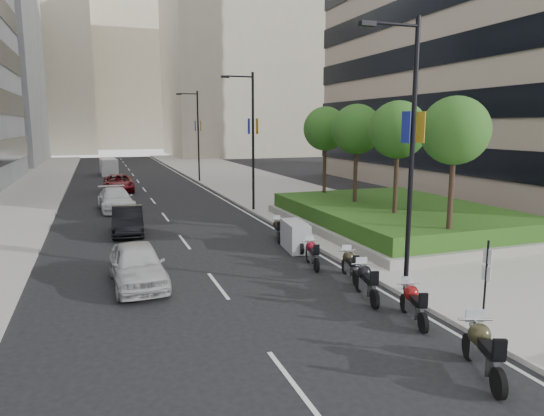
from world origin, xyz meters
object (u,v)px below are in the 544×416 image
lamp_post_2 (197,131)px  motorcycle_3 (350,265)px  lamp_post_1 (251,135)px  motorcycle_6 (278,230)px  car_b (128,220)px  car_c (116,199)px  lamp_post_0 (408,144)px  motorcycle_0 (483,351)px  parking_sign (486,277)px  motorcycle_4 (312,254)px  delivery_van (109,167)px  motorcycle_1 (413,304)px  car_a (137,265)px  motorcycle_2 (366,282)px  car_d (119,183)px  motorcycle_5 (295,236)px

lamp_post_2 → motorcycle_3: lamp_post_2 is taller
lamp_post_1 → motorcycle_6: lamp_post_1 is taller
car_b → car_c: bearing=95.3°
lamp_post_0 → motorcycle_0: lamp_post_0 is taller
parking_sign → motorcycle_0: size_ratio=1.12×
motorcycle_4 → delivery_van: size_ratio=0.44×
motorcycle_1 → car_a: 9.51m
motorcycle_3 → car_a: size_ratio=0.45×
motorcycle_2 → delivery_van: size_ratio=0.48×
motorcycle_4 → car_c: 17.93m
motorcycle_3 → car_a: car_a is taller
motorcycle_0 → car_d: car_d is taller
car_c → car_a: bearing=-93.9°
motorcycle_2 → car_b: bearing=39.7°
car_b → delivery_van: size_ratio=0.97×
car_d → motorcycle_5: bearing=-73.4°
parking_sign → motorcycle_3: parking_sign is taller
motorcycle_6 → car_c: size_ratio=0.38×
motorcycle_5 → delivery_van: size_ratio=0.50×
lamp_post_0 → lamp_post_2: (0.00, 35.00, 0.00)m
motorcycle_0 → motorcycle_6: size_ratio=1.14×
motorcycle_1 → motorcycle_5: size_ratio=0.88×
motorcycle_3 → motorcycle_5: (-0.29, 4.61, 0.12)m
car_c → motorcycle_3: bearing=-72.0°
motorcycle_3 → motorcycle_4: 2.08m
lamp_post_0 → motorcycle_1: lamp_post_0 is taller
lamp_post_1 → car_a: bearing=-122.7°
parking_sign → motorcycle_6: parking_sign is taller
motorcycle_1 → delivery_van: bearing=24.1°
car_d → delivery_van: bearing=92.3°
lamp_post_0 → car_a: lamp_post_0 is taller
motorcycle_2 → motorcycle_4: 4.04m
lamp_post_0 → motorcycle_2: size_ratio=4.15×
lamp_post_0 → motorcycle_0: 7.04m
motorcycle_4 → motorcycle_5: bearing=3.6°
motorcycle_1 → motorcycle_4: (-0.44, 6.12, -0.02)m
lamp_post_0 → car_c: (-8.44, 20.57, -4.31)m
motorcycle_4 → motorcycle_1: bearing=-164.9°
motorcycle_1 → motorcycle_6: 10.87m
motorcycle_6 → lamp_post_2: bearing=12.1°
lamp_post_2 → car_a: lamp_post_2 is taller
motorcycle_5 → car_a: bearing=116.9°
motorcycle_0 → motorcycle_3: (0.64, 7.31, -0.09)m
delivery_van → lamp_post_1: bearing=-77.6°
motorcycle_1 → motorcycle_4: motorcycle_1 is taller
motorcycle_3 → motorcycle_4: bearing=30.2°
motorcycle_5 → motorcycle_2: bearing=-175.2°
lamp_post_0 → delivery_van: 46.59m
car_c → motorcycle_4: bearing=-71.4°
lamp_post_1 → motorcycle_3: lamp_post_1 is taller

